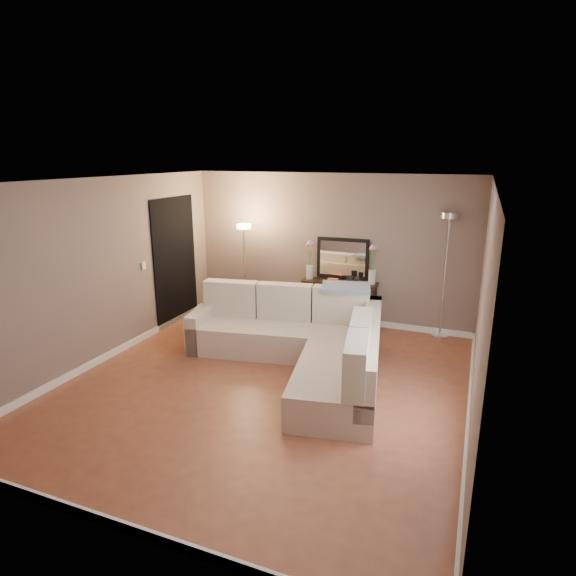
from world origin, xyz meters
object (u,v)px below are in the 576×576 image
at_px(sectional_sofa, 304,341).
at_px(floor_lamp_lit, 244,253).
at_px(floor_lamp_unlit, 447,251).
at_px(console_table, 335,300).

xyz_separation_m(sectional_sofa, floor_lamp_lit, (-1.66, 1.48, 0.86)).
relative_size(floor_lamp_lit, floor_lamp_unlit, 0.85).
relative_size(sectional_sofa, console_table, 2.49).
xyz_separation_m(console_table, floor_lamp_lit, (-1.58, -0.31, 0.78)).
height_order(floor_lamp_lit, floor_lamp_unlit, floor_lamp_unlit).
bearing_deg(floor_lamp_lit, console_table, 10.90).
xyz_separation_m(floor_lamp_lit, floor_lamp_unlit, (3.36, 0.37, 0.22)).
distance_m(console_table, floor_lamp_lit, 1.79).
height_order(sectional_sofa, floor_lamp_lit, floor_lamp_lit).
bearing_deg(floor_lamp_unlit, sectional_sofa, -132.61).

